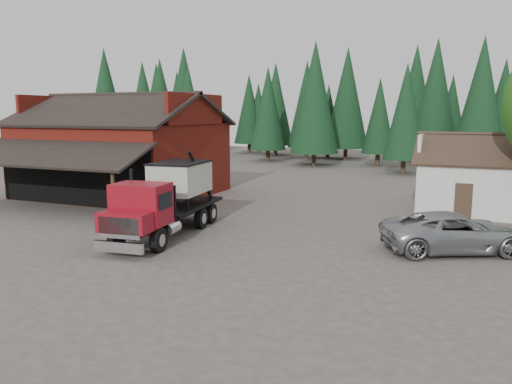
% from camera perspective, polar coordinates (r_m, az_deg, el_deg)
% --- Properties ---
extents(ground, '(120.00, 120.00, 0.00)m').
position_cam_1_polar(ground, '(22.90, -8.16, -5.63)').
color(ground, '#4D433D').
rests_on(ground, ground).
extents(red_barn, '(12.80, 13.63, 7.18)m').
position_cam_1_polar(red_barn, '(36.72, -15.01, 3.93)').
color(red_barn, maroon).
rests_on(red_barn, ground).
extents(farmhouse, '(8.60, 6.42, 4.65)m').
position_cam_1_polar(farmhouse, '(32.21, 25.39, 0.86)').
color(farmhouse, silver).
rests_on(farmhouse, ground).
extents(conifer_backdrop, '(76.00, 16.00, 16.00)m').
position_cam_1_polar(conifer_backdrop, '(62.27, 12.25, 3.53)').
color(conifer_backdrop, black).
rests_on(conifer_backdrop, ground).
extents(near_pine_a, '(4.40, 4.40, 11.40)m').
position_cam_1_polar(near_pine_a, '(57.68, -12.73, 9.45)').
color(near_pine_a, '#382619').
rests_on(near_pine_a, ground).
extents(near_pine_b, '(3.96, 3.96, 10.40)m').
position_cam_1_polar(near_pine_b, '(49.23, 16.74, 8.81)').
color(near_pine_b, '#382619').
rests_on(near_pine_b, ground).
extents(near_pine_d, '(5.28, 5.28, 13.40)m').
position_cam_1_polar(near_pine_d, '(55.18, 6.75, 10.67)').
color(near_pine_d, '#382619').
rests_on(near_pine_d, ground).
extents(feed_truck, '(3.26, 8.83, 3.89)m').
position_cam_1_polar(feed_truck, '(23.92, -10.09, -0.59)').
color(feed_truck, black).
rests_on(feed_truck, ground).
extents(silver_car, '(6.58, 5.09, 1.66)m').
position_cam_1_polar(silver_car, '(22.47, 21.77, -4.30)').
color(silver_car, '#9EA1A5').
rests_on(silver_car, ground).
extents(equip_box, '(0.79, 1.15, 0.60)m').
position_cam_1_polar(equip_box, '(24.35, -10.95, -4.09)').
color(equip_box, maroon).
rests_on(equip_box, ground).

